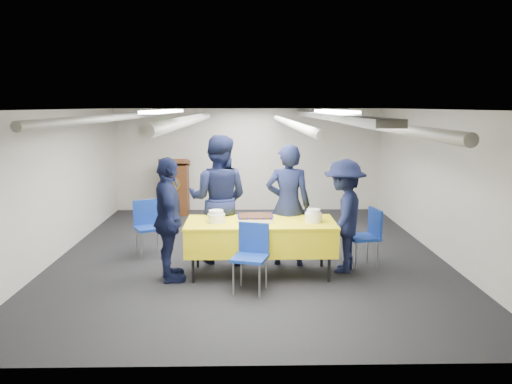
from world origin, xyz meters
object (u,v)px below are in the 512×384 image
at_px(sailor_c, 169,220).
at_px(podium, 175,187).
at_px(sailor_d, 344,216).
at_px(sailor_b, 218,199).
at_px(serving_table, 261,236).
at_px(chair_near, 252,250).
at_px(chair_left, 148,222).
at_px(sheet_cake, 255,218).
at_px(sailor_a, 288,205).
at_px(chair_right, 368,232).

bearing_deg(sailor_c, podium, -6.34).
bearing_deg(sailor_d, sailor_b, -82.39).
bearing_deg(serving_table, chair_near, -102.43).
xyz_separation_m(podium, chair_near, (1.62, -4.61, -0.08)).
height_order(chair_left, sailor_d, sailor_d).
distance_m(sheet_cake, chair_near, 0.68).
bearing_deg(sheet_cake, sailor_a, 41.32).
height_order(sheet_cake, sailor_d, sailor_d).
bearing_deg(sailor_a, sailor_d, 164.76).
height_order(chair_left, sailor_c, sailor_c).
xyz_separation_m(chair_near, sailor_a, (0.55, 1.05, 0.38)).
height_order(sailor_c, sailor_d, sailor_c).
bearing_deg(sailor_d, sheet_cake, -61.46).
bearing_deg(sheet_cake, chair_left, 149.59).
bearing_deg(chair_left, chair_near, -44.47).
relative_size(chair_near, sailor_a, 0.48).
height_order(sailor_a, sailor_c, sailor_a).
height_order(serving_table, chair_left, chair_left).
xyz_separation_m(podium, chair_left, (-0.03, -3.00, -0.08)).
height_order(serving_table, chair_near, chair_near).
bearing_deg(sheet_cake, podium, 112.73).
height_order(podium, chair_right, podium).
bearing_deg(chair_left, sheet_cake, -30.41).
xyz_separation_m(chair_right, chair_left, (-3.37, 0.70, 0.00)).
distance_m(serving_table, podium, 4.38).
bearing_deg(chair_right, sailor_a, 173.44).
distance_m(chair_right, sailor_c, 2.90).
height_order(chair_right, chair_left, same).
relative_size(sailor_a, sailor_d, 1.12).
xyz_separation_m(chair_left, sailor_a, (2.20, -0.57, 0.38)).
distance_m(sheet_cake, sailor_a, 0.66).
xyz_separation_m(sheet_cake, podium, (-1.67, 4.00, -0.20)).
bearing_deg(podium, chair_left, -90.54).
bearing_deg(chair_right, sailor_d, -156.09).
relative_size(sailor_a, sailor_c, 1.07).
xyz_separation_m(chair_left, sailor_d, (2.96, -0.88, 0.28)).
xyz_separation_m(sheet_cake, chair_left, (-1.70, 1.00, -0.28)).
relative_size(sheet_cake, chair_right, 0.57).
bearing_deg(sheet_cake, chair_right, 10.18).
distance_m(sailor_a, sailor_d, 0.84).
bearing_deg(chair_right, sheet_cake, -169.82).
bearing_deg(sailor_c, chair_near, -121.79).
bearing_deg(chair_near, sailor_c, 161.35).
xyz_separation_m(sheet_cake, sailor_b, (-0.55, 0.62, 0.15)).
distance_m(chair_right, sailor_a, 1.24).
bearing_deg(chair_right, chair_near, -152.07).
height_order(podium, chair_left, podium).
xyz_separation_m(sailor_b, sailor_d, (1.81, -0.50, -0.16)).
distance_m(sheet_cake, sailor_b, 0.84).
height_order(sheet_cake, sailor_b, sailor_b).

